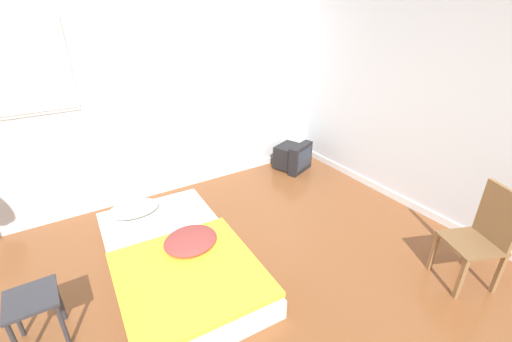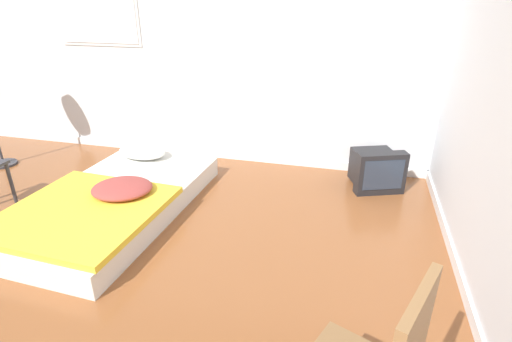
{
  "view_description": "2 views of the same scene",
  "coord_description": "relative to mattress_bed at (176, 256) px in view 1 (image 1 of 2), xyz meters",
  "views": [
    {
      "loc": [
        -0.99,
        -1.17,
        2.25
      ],
      "look_at": [
        1.0,
        1.96,
        0.41
      ],
      "focal_mm": 24.0,
      "sensor_mm": 36.0,
      "label": 1
    },
    {
      "loc": [
        1.71,
        -1.33,
        1.78
      ],
      "look_at": [
        0.93,
        1.69,
        0.39
      ],
      "focal_mm": 28.0,
      "sensor_mm": 36.0,
      "label": 2
    }
  ],
  "objects": [
    {
      "name": "wall_back",
      "position": [
        0.26,
        1.49,
        1.17
      ],
      "size": [
        7.4,
        0.08,
        2.6
      ],
      "color": "silver",
      "rests_on": "ground_plane"
    },
    {
      "name": "mattress_bed",
      "position": [
        0.0,
        0.0,
        0.0
      ],
      "size": [
        1.22,
        2.09,
        0.33
      ],
      "color": "silver",
      "rests_on": "ground_plane"
    },
    {
      "name": "crt_tv",
      "position": [
        2.23,
        1.1,
        0.07
      ],
      "size": [
        0.55,
        0.55,
        0.41
      ],
      "color": "black",
      "rests_on": "ground_plane"
    },
    {
      "name": "wooden_chair",
      "position": [
        2.17,
        -1.56,
        0.4
      ],
      "size": [
        0.52,
        0.52,
        0.92
      ],
      "color": "olive",
      "rests_on": "ground_plane"
    },
    {
      "name": "side_stool",
      "position": [
        -1.1,
        -0.24,
        0.22
      ],
      "size": [
        0.33,
        0.33,
        0.43
      ],
      "color": "#333338",
      "rests_on": "ground_plane"
    }
  ]
}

